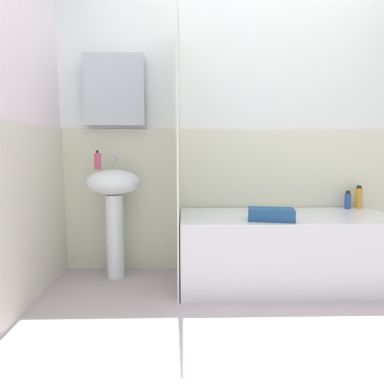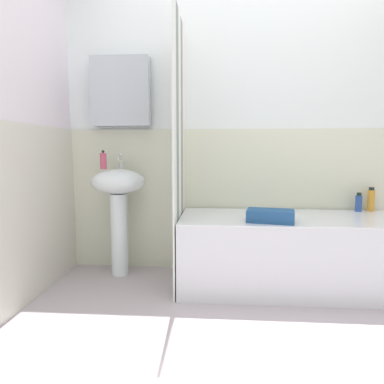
% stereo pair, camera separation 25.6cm
% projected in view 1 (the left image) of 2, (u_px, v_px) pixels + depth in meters
% --- Properties ---
extents(ground_plane, '(4.80, 5.60, 0.04)m').
position_uv_depth(ground_plane, '(283.00, 348.00, 1.85)').
color(ground_plane, '#BBAEB7').
extents(wall_back_tiled, '(3.60, 0.18, 2.40)m').
position_uv_depth(wall_back_tiled, '(237.00, 136.00, 2.97)').
color(wall_back_tiled, white).
rests_on(wall_back_tiled, ground_plane).
extents(wall_left_tiled, '(0.07, 1.81, 2.40)m').
position_uv_depth(wall_left_tiled, '(3.00, 134.00, 2.02)').
color(wall_left_tiled, white).
rests_on(wall_left_tiled, ground_plane).
extents(sink, '(0.44, 0.34, 0.87)m').
position_uv_depth(sink, '(114.00, 199.00, 2.77)').
color(sink, white).
rests_on(sink, ground_plane).
extents(faucet, '(0.03, 0.12, 0.12)m').
position_uv_depth(faucet, '(115.00, 161.00, 2.81)').
color(faucet, silver).
rests_on(faucet, sink).
extents(soap_dispenser, '(0.05, 0.05, 0.15)m').
position_uv_depth(soap_dispenser, '(98.00, 161.00, 2.75)').
color(soap_dispenser, '#CD4D6C').
rests_on(soap_dispenser, sink).
extents(bathtub, '(1.61, 0.71, 0.53)m').
position_uv_depth(bathtub, '(285.00, 249.00, 2.68)').
color(bathtub, white).
rests_on(bathtub, ground_plane).
extents(shower_curtain, '(0.01, 0.71, 2.00)m').
position_uv_depth(shower_curtain, '(178.00, 153.00, 2.57)').
color(shower_curtain, white).
rests_on(shower_curtain, ground_plane).
extents(body_wash_bottle, '(0.06, 0.06, 0.19)m').
position_uv_depth(body_wash_bottle, '(359.00, 198.00, 2.95)').
color(body_wash_bottle, gold).
rests_on(body_wash_bottle, bathtub).
extents(shampoo_bottle, '(0.05, 0.05, 0.15)m').
position_uv_depth(shampoo_bottle, '(348.00, 200.00, 2.93)').
color(shampoo_bottle, '#2A4D9C').
rests_on(shampoo_bottle, bathtub).
extents(towel_folded, '(0.35, 0.24, 0.08)m').
position_uv_depth(towel_folded, '(271.00, 214.00, 2.45)').
color(towel_folded, '#234E82').
rests_on(towel_folded, bathtub).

